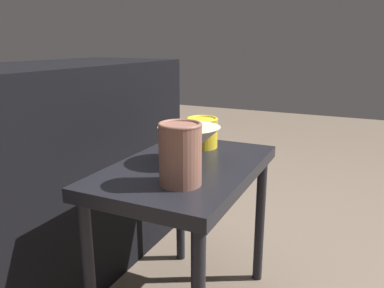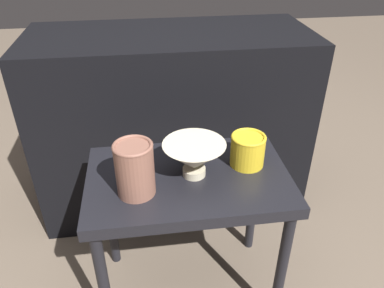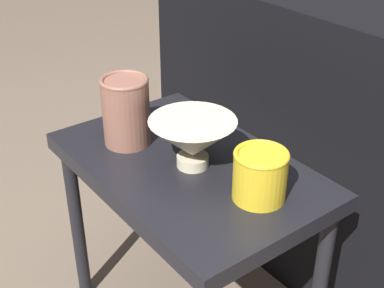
% 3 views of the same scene
% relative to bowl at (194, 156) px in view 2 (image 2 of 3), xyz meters
% --- Properties ---
extents(ground_plane, '(8.00, 8.00, 0.00)m').
position_rel_bowl_xyz_m(ground_plane, '(-0.02, -0.00, -0.61)').
color(ground_plane, '#6B5B4C').
extents(table, '(0.65, 0.41, 0.54)m').
position_rel_bowl_xyz_m(table, '(-0.02, -0.00, -0.14)').
color(table, black).
rests_on(table, ground_plane).
extents(couch_backdrop, '(1.19, 0.50, 0.83)m').
position_rel_bowl_xyz_m(couch_backdrop, '(-0.02, 0.57, -0.19)').
color(couch_backdrop, black).
rests_on(couch_backdrop, ground_plane).
extents(bowl, '(0.20, 0.20, 0.12)m').
position_rel_bowl_xyz_m(bowl, '(0.00, 0.00, 0.00)').
color(bowl, beige).
rests_on(bowl, table).
extents(vase_textured_left, '(0.12, 0.12, 0.17)m').
position_rel_bowl_xyz_m(vase_textured_left, '(-0.18, -0.06, 0.02)').
color(vase_textured_left, brown).
rests_on(vase_textured_left, table).
extents(vase_colorful_right, '(0.11, 0.11, 0.11)m').
position_rel_bowl_xyz_m(vase_colorful_right, '(0.18, 0.03, -0.01)').
color(vase_colorful_right, gold).
rests_on(vase_colorful_right, table).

